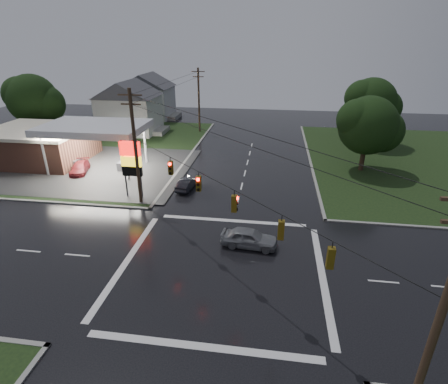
# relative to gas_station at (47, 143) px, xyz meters

# --- Properties ---
(ground) EXTENTS (120.00, 120.00, 0.00)m
(ground) POSITION_rel_gas_station_xyz_m (25.68, -19.70, -2.55)
(ground) COLOR black
(ground) RESTS_ON ground
(grass_nw) EXTENTS (36.00, 36.00, 0.08)m
(grass_nw) POSITION_rel_gas_station_xyz_m (-0.32, 6.30, -2.51)
(grass_nw) COLOR black
(grass_nw) RESTS_ON ground
(gas_station) EXTENTS (26.20, 18.00, 5.60)m
(gas_station) POSITION_rel_gas_station_xyz_m (0.00, 0.00, 0.00)
(gas_station) COLOR #2D2D2D
(gas_station) RESTS_ON ground
(pylon_sign) EXTENTS (2.00, 0.35, 6.00)m
(pylon_sign) POSITION_rel_gas_station_xyz_m (15.18, -9.20, 1.46)
(pylon_sign) COLOR #59595E
(pylon_sign) RESTS_ON ground
(utility_pole_nw) EXTENTS (2.20, 0.32, 11.00)m
(utility_pole_nw) POSITION_rel_gas_station_xyz_m (16.18, -10.20, 3.17)
(utility_pole_nw) COLOR #382619
(utility_pole_nw) RESTS_ON ground
(utility_pole_se) EXTENTS (2.20, 0.32, 11.00)m
(utility_pole_se) POSITION_rel_gas_station_xyz_m (35.18, -29.20, 3.17)
(utility_pole_se) COLOR #382619
(utility_pole_se) RESTS_ON ground
(utility_pole_n) EXTENTS (2.20, 0.32, 10.50)m
(utility_pole_n) POSITION_rel_gas_station_xyz_m (16.18, 18.30, 2.92)
(utility_pole_n) COLOR #382619
(utility_pole_n) RESTS_ON ground
(traffic_signals) EXTENTS (26.87, 26.87, 1.47)m
(traffic_signals) POSITION_rel_gas_station_xyz_m (25.69, -19.72, 3.93)
(traffic_signals) COLOR black
(traffic_signals) RESTS_ON ground
(house_near) EXTENTS (11.05, 8.48, 8.60)m
(house_near) POSITION_rel_gas_station_xyz_m (4.73, 16.30, 1.86)
(house_near) COLOR silver
(house_near) RESTS_ON ground
(house_far) EXTENTS (11.05, 8.48, 8.60)m
(house_far) POSITION_rel_gas_station_xyz_m (3.73, 28.30, 1.86)
(house_far) COLOR silver
(house_far) RESTS_ON ground
(tree_nw_behind) EXTENTS (8.93, 7.60, 10.00)m
(tree_nw_behind) POSITION_rel_gas_station_xyz_m (-8.17, 10.29, 3.63)
(tree_nw_behind) COLOR black
(tree_nw_behind) RESTS_ON ground
(tree_ne_near) EXTENTS (7.99, 6.80, 8.98)m
(tree_ne_near) POSITION_rel_gas_station_xyz_m (39.82, 2.29, 3.01)
(tree_ne_near) COLOR black
(tree_ne_near) RESTS_ON ground
(tree_ne_far) EXTENTS (8.46, 7.20, 9.80)m
(tree_ne_far) POSITION_rel_gas_station_xyz_m (42.83, 14.29, 3.63)
(tree_ne_far) COLOR black
(tree_ne_far) RESTS_ON ground
(car_north) EXTENTS (1.77, 3.87, 1.23)m
(car_north) POSITION_rel_gas_station_xyz_m (19.89, -6.26, -1.93)
(car_north) COLOR black
(car_north) RESTS_ON ground
(car_crossing) EXTENTS (4.55, 2.19, 1.50)m
(car_crossing) POSITION_rel_gas_station_xyz_m (27.39, -16.62, -1.80)
(car_crossing) COLOR gray
(car_crossing) RESTS_ON ground
(car_pump) EXTENTS (2.94, 4.71, 1.27)m
(car_pump) POSITION_rel_gas_station_xyz_m (5.98, -3.32, -1.91)
(car_pump) COLOR maroon
(car_pump) RESTS_ON ground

